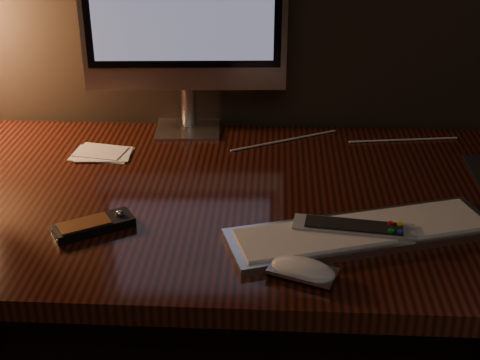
# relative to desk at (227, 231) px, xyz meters

# --- Properties ---
(desk) EXTENTS (1.60, 0.75, 0.75)m
(desk) POSITION_rel_desk_xyz_m (0.00, 0.00, 0.00)
(desk) COLOR #3C160D
(desk) RESTS_ON ground
(monitor) EXTENTS (0.48, 0.15, 0.50)m
(monitor) POSITION_rel_desk_xyz_m (-0.11, 0.26, 0.43)
(monitor) COLOR silver
(monitor) RESTS_ON desk
(keyboard) EXTENTS (0.51, 0.28, 0.02)m
(keyboard) POSITION_rel_desk_xyz_m (0.26, -0.22, 0.14)
(keyboard) COLOR silver
(keyboard) RESTS_ON desk
(mouse) EXTENTS (0.12, 0.09, 0.02)m
(mouse) POSITION_rel_desk_xyz_m (0.15, -0.36, 0.14)
(mouse) COLOR white
(mouse) RESTS_ON desk
(media_remote) EXTENTS (0.15, 0.12, 0.03)m
(media_remote) POSITION_rel_desk_xyz_m (-0.23, -0.23, 0.14)
(media_remote) COLOR black
(media_remote) RESTS_ON desk
(tv_remote) EXTENTS (0.22, 0.08, 0.03)m
(tv_remote) POSITION_rel_desk_xyz_m (0.25, -0.22, 0.14)
(tv_remote) COLOR #95989B
(tv_remote) RESTS_ON desk
(papers) EXTENTS (0.14, 0.10, 0.01)m
(papers) POSITION_rel_desk_xyz_m (-0.29, 0.11, 0.13)
(papers) COLOR white
(papers) RESTS_ON desk
(cable) EXTENTS (0.53, 0.16, 0.00)m
(cable) POSITION_rel_desk_xyz_m (0.27, 0.21, 0.13)
(cable) COLOR white
(cable) RESTS_ON desk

